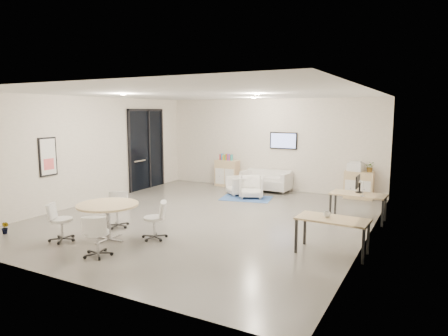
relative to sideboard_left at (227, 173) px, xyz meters
name	(u,v)px	position (x,y,z in m)	size (l,w,h in m)	color
room_shell	(206,157)	(1.60, -4.25, 1.12)	(9.60, 10.60, 4.80)	#605D58
glass_door	(146,147)	(-2.35, -1.74, 1.02)	(0.09, 1.90, 2.85)	black
artwork	(48,157)	(-2.37, -5.85, 1.06)	(0.05, 0.54, 1.04)	black
wall_tv	(283,141)	(2.10, 0.21, 1.27)	(0.98, 0.06, 0.58)	black
ceiling_spots	(215,96)	(1.40, -3.42, 2.70)	(3.14, 4.14, 0.03)	#FFEAC6
sideboard_left	(227,173)	(0.00, 0.00, 0.00)	(0.86, 0.45, 0.97)	tan
sideboard_right	(359,185)	(4.72, 0.01, -0.04)	(0.88, 0.43, 0.88)	tan
books	(226,157)	(-0.04, 0.00, 0.59)	(0.50, 0.14, 0.22)	red
printer	(356,166)	(4.60, 0.01, 0.55)	(0.50, 0.43, 0.31)	white
loveseat	(267,181)	(1.65, -0.17, -0.14)	(1.69, 0.89, 0.62)	silver
blue_rug	(246,198)	(1.56, -1.65, -0.48)	(1.57, 1.05, 0.01)	#315798
armchair_left	(238,185)	(1.08, -1.27, -0.14)	(0.67, 0.62, 0.69)	silver
armchair_right	(251,186)	(1.64, -1.47, -0.10)	(0.75, 0.70, 0.77)	silver
desk_rear	(358,196)	(5.15, -2.70, 0.15)	(1.38, 0.76, 0.70)	tan
desk_front	(333,222)	(5.14, -5.41, 0.15)	(1.38, 0.74, 0.71)	tan
monitor	(358,183)	(5.11, -2.55, 0.45)	(0.20, 0.50, 0.44)	black
round_table	(108,208)	(0.69, -6.83, 0.23)	(1.30, 1.30, 0.79)	tan
meeting_chairs	(108,221)	(0.69, -6.83, -0.07)	(2.46, 2.46, 0.82)	white
plant_cabinet	(370,168)	(5.04, -0.01, 0.53)	(0.29, 0.32, 0.25)	#3F7F3F
plant_floor	(5,231)	(-1.68, -7.63, -0.42)	(0.16, 0.29, 0.13)	#3F7F3F
cup	(327,214)	(5.02, -5.38, 0.29)	(0.14, 0.11, 0.14)	white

